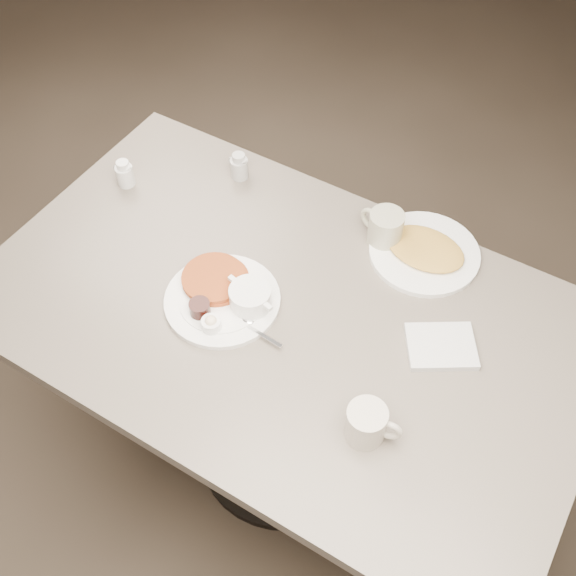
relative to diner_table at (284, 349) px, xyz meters
The scene contains 9 objects.
room 0.82m from the diner_table, ahead, with size 7.04×8.04×2.84m.
diner_table is the anchor object (origin of this frame).
main_plate 0.24m from the diner_table, 161.12° to the right, with size 0.37×0.34×0.07m.
coffee_mug_near 0.43m from the diner_table, 30.30° to the right, with size 0.13×0.10×0.09m.
napkin 0.42m from the diner_table, 14.74° to the left, with size 0.20×0.19×0.02m.
coffee_mug_far 0.41m from the diner_table, 72.65° to the left, with size 0.14×0.11×0.10m.
creamer_left 0.67m from the diner_table, 165.98° to the left, with size 0.08×0.07×0.08m.
creamer_right 0.54m from the diner_table, 136.11° to the left, with size 0.08×0.06×0.08m.
hash_plate 0.45m from the diner_table, 57.75° to the left, with size 0.30×0.30×0.04m.
Camera 1 is at (0.53, -0.86, 2.13)m, focal length 43.58 mm.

